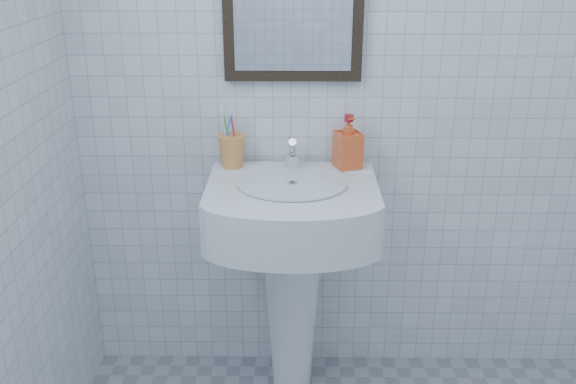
{
  "coord_description": "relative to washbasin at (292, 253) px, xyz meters",
  "views": [
    {
      "loc": [
        -0.26,
        -1.16,
        1.74
      ],
      "look_at": [
        -0.28,
        0.86,
        0.93
      ],
      "focal_mm": 40.0,
      "sensor_mm": 36.0,
      "label": 1
    }
  ],
  "objects": [
    {
      "name": "toothbrush_cup",
      "position": [
        -0.23,
        0.13,
        0.36
      ],
      "size": [
        0.13,
        0.13,
        0.12
      ],
      "primitive_type": null,
      "rotation": [
        0.0,
        0.0,
        -0.3
      ],
      "color": "#E78F43",
      "rests_on": "washbasin"
    },
    {
      "name": "wall_back",
      "position": [
        0.27,
        0.21,
        0.62
      ],
      "size": [
        2.2,
        0.02,
        2.5
      ],
      "primitive_type": "cube",
      "color": "silver",
      "rests_on": "ground"
    },
    {
      "name": "faucet",
      "position": [
        0.0,
        0.11,
        0.35
      ],
      "size": [
        0.05,
        0.12,
        0.13
      ],
      "color": "silver",
      "rests_on": "washbasin"
    },
    {
      "name": "washbasin",
      "position": [
        0.0,
        0.0,
        0.0
      ],
      "size": [
        0.61,
        0.44,
        0.93
      ],
      "color": "white",
      "rests_on": "ground"
    },
    {
      "name": "soap_dispenser",
      "position": [
        0.21,
        0.13,
        0.4
      ],
      "size": [
        0.12,
        0.12,
        0.2
      ],
      "primitive_type": "imported",
      "rotation": [
        0.0,
        0.0,
        0.34
      ],
      "color": "red",
      "rests_on": "washbasin"
    }
  ]
}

